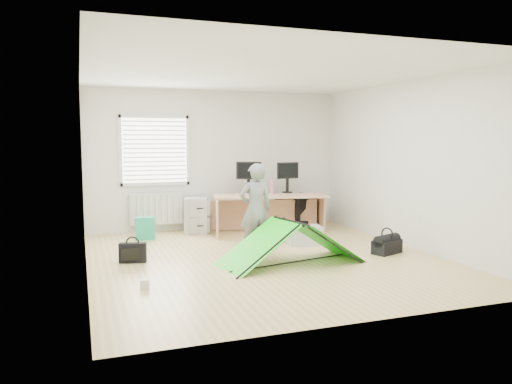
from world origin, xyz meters
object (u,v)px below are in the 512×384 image
object	(u,v)px
storage_crate	(304,235)
filing_cabinet	(197,215)
desk	(271,214)
kite	(291,242)
office_chair	(299,210)
laptop_bag	(133,253)
monitor_left	(248,182)
duffel_bag	(387,247)
monitor_right	(287,182)
person	(256,209)
thermos	(272,187)

from	to	relation	value
storage_crate	filing_cabinet	bearing A→B (deg)	130.81
desk	kite	bearing A→B (deg)	-90.77
office_chair	laptop_bag	xyz separation A→B (m)	(-3.49, -1.94, -0.19)
monitor_left	office_chair	distance (m)	1.33
office_chair	storage_crate	size ratio (longest dim) A/B	1.33
monitor_left	duffel_bag	size ratio (longest dim) A/B	0.98
desk	monitor_right	distance (m)	0.79
office_chair	storage_crate	world-z (taller)	office_chair
office_chair	duffel_bag	distance (m)	2.68
person	laptop_bag	xyz separation A→B (m)	(-1.82, 0.12, -0.56)
monitor_left	laptop_bag	bearing A→B (deg)	-119.62
monitor_right	thermos	xyz separation A→B (m)	(-0.32, 0.01, -0.09)
monitor_left	kite	size ratio (longest dim) A/B	0.24
storage_crate	monitor_left	bearing A→B (deg)	110.19
kite	duffel_bag	xyz separation A→B (m)	(1.65, 0.08, -0.20)
filing_cabinet	kite	distance (m)	2.91
storage_crate	office_chair	bearing A→B (deg)	68.27
person	laptop_bag	size ratio (longest dim) A/B	3.69
person	storage_crate	xyz separation A→B (m)	(1.03, 0.44, -0.54)
monitor_right	storage_crate	world-z (taller)	monitor_right
desk	laptop_bag	distance (m)	3.05
filing_cabinet	laptop_bag	distance (m)	2.46
thermos	storage_crate	world-z (taller)	thermos
filing_cabinet	monitor_right	distance (m)	1.87
thermos	duffel_bag	distance (m)	2.75
monitor_right	person	distance (m)	2.28
desk	office_chair	size ratio (longest dim) A/B	2.87
duffel_bag	storage_crate	bearing A→B (deg)	109.82
filing_cabinet	desk	bearing A→B (deg)	-7.46
duffel_bag	monitor_left	bearing A→B (deg)	99.07
office_chair	storage_crate	distance (m)	1.74
duffel_bag	filing_cabinet	bearing A→B (deg)	109.75
desk	laptop_bag	bearing A→B (deg)	-138.24
desk	storage_crate	world-z (taller)	desk
desk	monitor_left	distance (m)	0.74
kite	duffel_bag	bearing A→B (deg)	-8.82
monitor_left	person	size ratio (longest dim) A/B	0.34
monitor_left	kite	world-z (taller)	monitor_left
office_chair	storage_crate	bearing A→B (deg)	49.90
thermos	office_chair	distance (m)	0.87
desk	filing_cabinet	xyz separation A→B (m)	(-1.29, 0.57, -0.03)
filing_cabinet	office_chair	xyz separation A→B (m)	(2.10, -0.08, 0.00)
filing_cabinet	thermos	bearing A→B (deg)	5.70
duffel_bag	kite	bearing A→B (deg)	161.71
monitor_left	thermos	size ratio (longest dim) A/B	1.87
monitor_left	duffel_bag	distance (m)	2.96
monitor_left	thermos	xyz separation A→B (m)	(0.48, 0.02, -0.10)
laptop_bag	duffel_bag	distance (m)	3.83
desk	duffel_bag	distance (m)	2.44
storage_crate	laptop_bag	size ratio (longest dim) A/B	1.45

